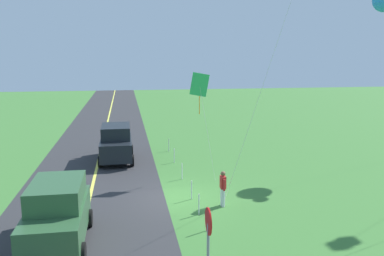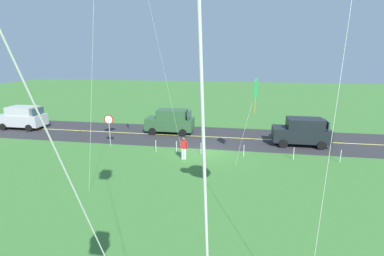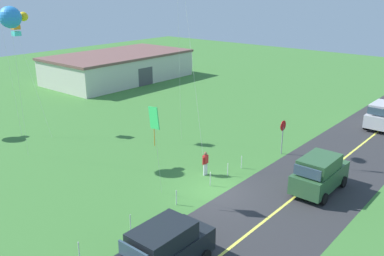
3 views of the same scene
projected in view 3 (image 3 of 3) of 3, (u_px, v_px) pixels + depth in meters
name	position (u px, v px, depth m)	size (l,w,h in m)	color
ground_plane	(216.00, 192.00, 25.12)	(120.00, 120.00, 0.10)	#3D7533
asphalt_road	(274.00, 213.00, 22.67)	(120.00, 7.00, 0.00)	#2D2D30
road_centre_stripe	(274.00, 213.00, 22.67)	(120.00, 0.16, 0.00)	#E5E04C
car_suv_foreground	(320.00, 173.00, 24.79)	(4.40, 2.12, 2.24)	#2D5633
car_parked_east_far	(383.00, 115.00, 36.16)	(4.40, 2.12, 2.24)	#B7B7BC
car_parked_west_near	(165.00, 248.00, 17.66)	(4.40, 2.12, 2.24)	black
stop_sign	(283.00, 131.00, 30.21)	(0.76, 0.08, 2.56)	gray
person_adult_near	(205.00, 163.00, 27.04)	(0.58, 0.22, 1.60)	silver
kite_yellow_high	(11.00, 17.00, 26.70)	(1.90, 1.57, 10.53)	silver
kite_orange_near	(16.00, 31.00, 33.44)	(0.56, 3.76, 8.80)	silver
kite_cyan_top	(154.00, 119.00, 22.21)	(1.27, 1.20, 5.72)	silver
warehouse_distant	(119.00, 67.00, 54.86)	(18.36, 10.20, 3.50)	beige
fence_post_0	(79.00, 251.00, 18.68)	(0.05, 0.05, 0.90)	silver
fence_post_1	(130.00, 223.00, 20.90)	(0.05, 0.05, 0.90)	silver
fence_post_2	(176.00, 198.00, 23.40)	(0.05, 0.05, 0.90)	silver
fence_post_3	(210.00, 179.00, 25.66)	(0.05, 0.05, 0.90)	silver
fence_post_4	(228.00, 170.00, 27.01)	(0.05, 0.05, 0.90)	silver
fence_post_5	(242.00, 162.00, 28.18)	(0.05, 0.05, 0.90)	silver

